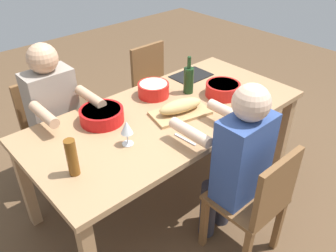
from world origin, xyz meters
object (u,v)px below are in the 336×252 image
at_px(diner_far_left, 56,112).
at_px(napkin_stack, 251,103).
at_px(chair_far_left, 50,126).
at_px(beer_bottle, 72,157).
at_px(chair_far_right, 155,84).
at_px(dining_table, 168,122).
at_px(cutting_board, 180,113).
at_px(wine_glass, 127,128).
at_px(bread_loaf, 180,106).
at_px(diner_near_center, 237,158).
at_px(serving_bowl_greens, 223,89).
at_px(chair_near_center, 257,201).
at_px(wine_bottle, 189,80).
at_px(serving_bowl_salad, 102,114).
at_px(serving_bowl_pasta, 153,89).

relative_size(diner_far_left, napkin_stack, 8.57).
bearing_deg(chair_far_left, beer_bottle, -105.46).
bearing_deg(napkin_stack, chair_far_right, 88.85).
relative_size(dining_table, cutting_board, 4.96).
xyz_separation_m(beer_bottle, wine_glass, (0.37, 0.02, 0.01)).
relative_size(dining_table, diner_far_left, 1.65).
xyz_separation_m(dining_table, chair_far_left, (-0.55, 0.79, -0.18)).
bearing_deg(bread_loaf, diner_near_center, -95.27).
bearing_deg(serving_bowl_greens, bread_loaf, 178.02).
distance_m(diner_near_center, serving_bowl_greens, 0.72).
distance_m(chair_near_center, wine_glass, 0.89).
bearing_deg(wine_glass, beer_bottle, -176.23).
height_order(chair_near_center, wine_glass, wine_glass).
bearing_deg(diner_far_left, wine_bottle, -29.48).
bearing_deg(dining_table, serving_bowl_greens, -10.27).
bearing_deg(serving_bowl_salad, serving_bowl_greens, -18.90).
xyz_separation_m(chair_near_center, beer_bottle, (-0.80, 0.66, 0.37)).
distance_m(serving_bowl_greens, wine_glass, 0.91).
bearing_deg(chair_far_right, serving_bowl_pasta, -130.56).
xyz_separation_m(chair_far_right, wine_bottle, (-0.23, -0.67, 0.37)).
bearing_deg(serving_bowl_pasta, dining_table, -108.58).
distance_m(cutting_board, bread_loaf, 0.06).
bearing_deg(bread_loaf, chair_far_left, 124.51).
xyz_separation_m(bread_loaf, beer_bottle, (-0.85, -0.06, 0.04)).
distance_m(chair_far_left, cutting_board, 1.08).
height_order(bread_loaf, napkin_stack, bread_loaf).
distance_m(chair_near_center, napkin_stack, 0.76).
height_order(wine_bottle, wine_glass, wine_bottle).
xyz_separation_m(dining_table, napkin_stack, (0.52, -0.32, 0.09)).
xyz_separation_m(diner_near_center, chair_far_right, (0.55, 1.41, -0.21)).
bearing_deg(serving_bowl_salad, wine_glass, -95.10).
relative_size(serving_bowl_pasta, bread_loaf, 0.73).
bearing_deg(beer_bottle, chair_far_left, 74.54).
bearing_deg(serving_bowl_pasta, serving_bowl_salad, -174.75).
bearing_deg(diner_near_center, serving_bowl_greens, 47.73).
distance_m(dining_table, serving_bowl_pasta, 0.30).
relative_size(chair_near_center, wine_glass, 5.12).
relative_size(wine_bottle, beer_bottle, 1.32).
height_order(serving_bowl_salad, wine_glass, wine_glass).
distance_m(bread_loaf, beer_bottle, 0.86).
xyz_separation_m(wine_bottle, napkin_stack, (0.20, -0.44, -0.10)).
relative_size(bread_loaf, beer_bottle, 1.45).
bearing_deg(chair_far_left, serving_bowl_greens, -40.74).
bearing_deg(chair_near_center, serving_bowl_greens, 56.04).
xyz_separation_m(diner_far_left, wine_bottle, (0.87, -0.49, 0.15)).
xyz_separation_m(chair_far_right, beer_bottle, (-1.35, -0.93, 0.37)).
bearing_deg(wine_glass, diner_far_left, 99.24).
height_order(serving_bowl_pasta, wine_bottle, wine_bottle).
xyz_separation_m(chair_far_right, serving_bowl_greens, (-0.07, -0.88, 0.31)).
bearing_deg(serving_bowl_salad, wine_bottle, -7.28).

